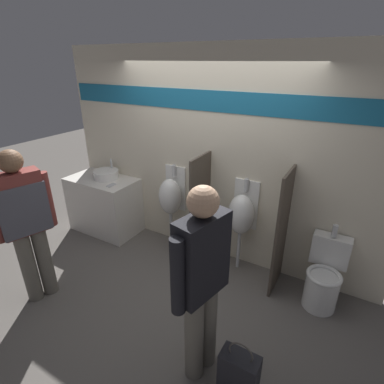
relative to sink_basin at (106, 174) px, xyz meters
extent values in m
plane|color=#5B5651|center=(1.59, -0.33, -0.93)|extent=(16.00, 16.00, 0.00)
cube|color=beige|center=(1.59, 0.27, 0.42)|extent=(4.43, 0.06, 2.70)
cube|color=#19668E|center=(1.59, 0.24, 1.14)|extent=(4.35, 0.01, 0.24)
cube|color=silver|center=(-0.05, -0.06, -0.49)|extent=(1.06, 0.61, 0.87)
cylinder|color=white|center=(0.00, 0.00, 0.00)|extent=(0.37, 0.37, 0.12)
cylinder|color=silver|center=(0.00, 0.13, 0.13)|extent=(0.03, 0.03, 0.14)
cube|color=#B7B7BC|center=(0.27, -0.18, -0.06)|extent=(0.07, 0.14, 0.01)
cube|color=#4C4238|center=(1.62, -0.01, -0.19)|extent=(0.03, 0.50, 1.47)
cube|color=#4C4238|center=(2.66, -0.01, -0.19)|extent=(0.03, 0.50, 1.47)
cylinder|color=silver|center=(1.10, 0.08, -0.66)|extent=(0.04, 0.04, 0.54)
ellipsoid|color=white|center=(1.10, 0.08, -0.15)|extent=(0.33, 0.30, 0.52)
cube|color=white|center=(1.10, 0.23, -0.07)|extent=(0.31, 0.02, 0.65)
cylinder|color=silver|center=(1.10, 0.19, 0.20)|extent=(0.06, 0.06, 0.16)
cylinder|color=silver|center=(2.14, 0.08, -0.66)|extent=(0.04, 0.04, 0.54)
ellipsoid|color=white|center=(2.14, 0.08, -0.15)|extent=(0.33, 0.30, 0.52)
cube|color=white|center=(2.14, 0.23, -0.07)|extent=(0.31, 0.02, 0.65)
cylinder|color=silver|center=(2.14, 0.19, 0.20)|extent=(0.06, 0.06, 0.16)
cylinder|color=white|center=(3.18, -0.11, -0.73)|extent=(0.35, 0.35, 0.41)
torus|color=white|center=(3.18, -0.11, -0.51)|extent=(0.37, 0.37, 0.04)
cube|color=white|center=(3.18, 0.15, -0.35)|extent=(0.39, 0.16, 0.35)
cylinder|color=silver|center=(3.18, 0.13, -0.09)|extent=(0.06, 0.06, 0.14)
cylinder|color=#666056|center=(0.35, -1.60, -0.51)|extent=(0.16, 0.16, 0.84)
cylinder|color=#666056|center=(0.40, -1.44, -0.51)|extent=(0.16, 0.16, 0.84)
cube|color=brown|center=(0.37, -1.52, 0.25)|extent=(0.32, 0.48, 0.67)
cube|color=#4C4C56|center=(0.37, -1.52, 0.20)|extent=(0.35, 0.51, 0.53)
cylinder|color=brown|center=(0.45, -1.28, 0.22)|extent=(0.11, 0.11, 0.62)
sphere|color=brown|center=(0.37, -1.52, 0.70)|extent=(0.23, 0.23, 0.23)
cylinder|color=#666056|center=(2.37, -1.48, -0.50)|extent=(0.16, 0.16, 0.85)
cylinder|color=#666056|center=(2.41, -1.32, -0.50)|extent=(0.16, 0.16, 0.85)
cube|color=black|center=(2.39, -1.40, 0.26)|extent=(0.29, 0.47, 0.67)
cylinder|color=black|center=(2.33, -1.64, 0.22)|extent=(0.11, 0.11, 0.62)
cylinder|color=black|center=(2.45, -1.15, 0.22)|extent=(0.11, 0.11, 0.62)
sphere|color=tan|center=(2.39, -1.40, 0.71)|extent=(0.23, 0.23, 0.23)
cube|color=#232328|center=(2.77, -1.46, -0.71)|extent=(0.31, 0.17, 0.43)
torus|color=#4C4742|center=(2.77, -1.46, -0.46)|extent=(0.20, 0.01, 0.20)
camera|label=1|loc=(3.24, -3.01, 1.59)|focal=28.00mm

